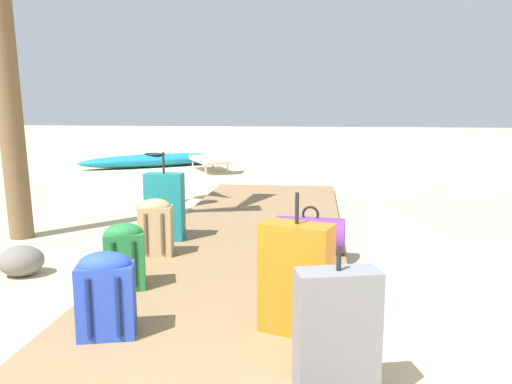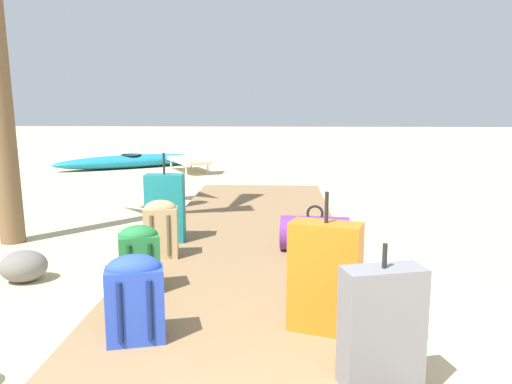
{
  "view_description": "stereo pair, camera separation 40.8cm",
  "coord_description": "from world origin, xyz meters",
  "px_view_note": "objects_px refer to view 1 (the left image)",
  "views": [
    {
      "loc": [
        0.7,
        -1.14,
        1.48
      ],
      "look_at": [
        0.06,
        4.25,
        0.55
      ],
      "focal_mm": 36.32,
      "sensor_mm": 36.0,
      "label": 1
    },
    {
      "loc": [
        0.29,
        -1.18,
        1.48
      ],
      "look_at": [
        0.06,
        4.25,
        0.55
      ],
      "focal_mm": 36.32,
      "sensor_mm": 36.0,
      "label": 2
    }
  ],
  "objects_px": {
    "suitcase_orange": "(296,278)",
    "backpack_green": "(125,254)",
    "suitcase_teal": "(165,207)",
    "kayak": "(155,160)",
    "suitcase_grey": "(337,330)",
    "duffel_bag_purple": "(310,234)",
    "lounge_chair": "(211,157)",
    "backpack_blue": "(106,292)",
    "backpack_tan": "(156,226)"
  },
  "relations": [
    {
      "from": "suitcase_orange",
      "to": "backpack_tan",
      "type": "distance_m",
      "value": 2.03
    },
    {
      "from": "duffel_bag_purple",
      "to": "kayak",
      "type": "bearing_deg",
      "value": 118.17
    },
    {
      "from": "suitcase_teal",
      "to": "duffel_bag_purple",
      "type": "bearing_deg",
      "value": -10.79
    },
    {
      "from": "backpack_tan",
      "to": "kayak",
      "type": "bearing_deg",
      "value": 107.82
    },
    {
      "from": "suitcase_grey",
      "to": "backpack_green",
      "type": "distance_m",
      "value": 1.99
    },
    {
      "from": "kayak",
      "to": "backpack_tan",
      "type": "bearing_deg",
      "value": -72.18
    },
    {
      "from": "suitcase_orange",
      "to": "kayak",
      "type": "height_order",
      "value": "suitcase_orange"
    },
    {
      "from": "suitcase_teal",
      "to": "suitcase_grey",
      "type": "height_order",
      "value": "suitcase_teal"
    },
    {
      "from": "suitcase_teal",
      "to": "lounge_chair",
      "type": "relative_size",
      "value": 0.56
    },
    {
      "from": "suitcase_orange",
      "to": "suitcase_grey",
      "type": "relative_size",
      "value": 1.2
    },
    {
      "from": "backpack_green",
      "to": "suitcase_orange",
      "type": "bearing_deg",
      "value": -25.13
    },
    {
      "from": "lounge_chair",
      "to": "backpack_tan",
      "type": "bearing_deg",
      "value": -82.82
    },
    {
      "from": "backpack_blue",
      "to": "suitcase_grey",
      "type": "xyz_separation_m",
      "value": [
        1.36,
        -0.43,
        0.03
      ]
    },
    {
      "from": "backpack_blue",
      "to": "suitcase_orange",
      "type": "bearing_deg",
      "value": 10.09
    },
    {
      "from": "suitcase_teal",
      "to": "backpack_tan",
      "type": "distance_m",
      "value": 0.58
    },
    {
      "from": "duffel_bag_purple",
      "to": "suitcase_grey",
      "type": "bearing_deg",
      "value": -86.12
    },
    {
      "from": "backpack_blue",
      "to": "duffel_bag_purple",
      "type": "bearing_deg",
      "value": 58.94
    },
    {
      "from": "backpack_blue",
      "to": "kayak",
      "type": "relative_size",
      "value": 0.16
    },
    {
      "from": "kayak",
      "to": "lounge_chair",
      "type": "bearing_deg",
      "value": -26.74
    },
    {
      "from": "suitcase_orange",
      "to": "backpack_green",
      "type": "height_order",
      "value": "suitcase_orange"
    },
    {
      "from": "suitcase_orange",
      "to": "backpack_tan",
      "type": "bearing_deg",
      "value": 132.2
    },
    {
      "from": "suitcase_grey",
      "to": "duffel_bag_purple",
      "type": "distance_m",
      "value": 2.42
    },
    {
      "from": "suitcase_teal",
      "to": "backpack_green",
      "type": "relative_size",
      "value": 1.79
    },
    {
      "from": "kayak",
      "to": "suitcase_orange",
      "type": "bearing_deg",
      "value": -67.18
    },
    {
      "from": "backpack_blue",
      "to": "suitcase_teal",
      "type": "height_order",
      "value": "suitcase_teal"
    },
    {
      "from": "suitcase_orange",
      "to": "duffel_bag_purple",
      "type": "xyz_separation_m",
      "value": [
        0.06,
        1.78,
        -0.17
      ]
    },
    {
      "from": "suitcase_teal",
      "to": "backpack_tan",
      "type": "xyz_separation_m",
      "value": [
        0.08,
        -0.57,
        -0.07
      ]
    },
    {
      "from": "suitcase_orange",
      "to": "suitcase_teal",
      "type": "xyz_separation_m",
      "value": [
        -1.44,
        2.07,
        0.0
      ]
    },
    {
      "from": "suitcase_grey",
      "to": "kayak",
      "type": "bearing_deg",
      "value": 112.62
    },
    {
      "from": "suitcase_orange",
      "to": "backpack_green",
      "type": "xyz_separation_m",
      "value": [
        -1.33,
        0.62,
        -0.08
      ]
    },
    {
      "from": "suitcase_grey",
      "to": "backpack_green",
      "type": "xyz_separation_m",
      "value": [
        -1.55,
        1.25,
        -0.04
      ]
    },
    {
      "from": "backpack_green",
      "to": "kayak",
      "type": "xyz_separation_m",
      "value": [
        -2.39,
        8.22,
        -0.19
      ]
    },
    {
      "from": "suitcase_orange",
      "to": "lounge_chair",
      "type": "bearing_deg",
      "value": 105.17
    },
    {
      "from": "backpack_green",
      "to": "backpack_blue",
      "type": "bearing_deg",
      "value": -76.63
    },
    {
      "from": "backpack_blue",
      "to": "backpack_tan",
      "type": "xyz_separation_m",
      "value": [
        -0.23,
        1.7,
        0.0
      ]
    },
    {
      "from": "suitcase_orange",
      "to": "backpack_green",
      "type": "relative_size",
      "value": 1.72
    },
    {
      "from": "suitcase_orange",
      "to": "suitcase_grey",
      "type": "bearing_deg",
      "value": -70.22
    },
    {
      "from": "suitcase_grey",
      "to": "backpack_tan",
      "type": "xyz_separation_m",
      "value": [
        -1.59,
        2.13,
        -0.02
      ]
    },
    {
      "from": "backpack_green",
      "to": "lounge_chair",
      "type": "distance_m",
      "value": 7.5
    },
    {
      "from": "suitcase_grey",
      "to": "duffel_bag_purple",
      "type": "relative_size",
      "value": 1.08
    },
    {
      "from": "suitcase_grey",
      "to": "kayak",
      "type": "relative_size",
      "value": 0.22
    },
    {
      "from": "suitcase_orange",
      "to": "lounge_chair",
      "type": "relative_size",
      "value": 0.54
    },
    {
      "from": "duffel_bag_purple",
      "to": "suitcase_orange",
      "type": "bearing_deg",
      "value": -92.0
    },
    {
      "from": "backpack_blue",
      "to": "lounge_chair",
      "type": "relative_size",
      "value": 0.33
    },
    {
      "from": "backpack_blue",
      "to": "kayak",
      "type": "bearing_deg",
      "value": 105.98
    },
    {
      "from": "backpack_green",
      "to": "duffel_bag_purple",
      "type": "height_order",
      "value": "backpack_green"
    },
    {
      "from": "suitcase_teal",
      "to": "kayak",
      "type": "height_order",
      "value": "suitcase_teal"
    },
    {
      "from": "suitcase_teal",
      "to": "kayak",
      "type": "bearing_deg",
      "value": 108.59
    },
    {
      "from": "suitcase_grey",
      "to": "backpack_green",
      "type": "bearing_deg",
      "value": 141.17
    },
    {
      "from": "backpack_blue",
      "to": "suitcase_orange",
      "type": "relative_size",
      "value": 0.61
    }
  ]
}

